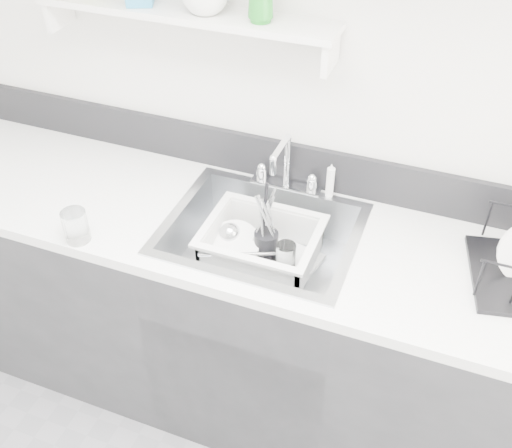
% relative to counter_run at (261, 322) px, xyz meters
% --- Properties ---
extents(room_shell, '(3.50, 3.00, 2.60)m').
position_rel_counter_run_xyz_m(room_shell, '(0.00, -0.80, 1.22)').
color(room_shell, silver).
rests_on(room_shell, ground).
extents(counter_run, '(3.20, 0.62, 0.92)m').
position_rel_counter_run_xyz_m(counter_run, '(0.00, 0.00, 0.00)').
color(counter_run, '#242427').
rests_on(counter_run, ground).
extents(backsplash, '(3.20, 0.02, 0.16)m').
position_rel_counter_run_xyz_m(backsplash, '(0.00, 0.30, 0.54)').
color(backsplash, black).
rests_on(backsplash, counter_run).
extents(sink, '(0.64, 0.52, 0.20)m').
position_rel_counter_run_xyz_m(sink, '(0.00, 0.00, 0.37)').
color(sink, silver).
rests_on(sink, counter_run).
extents(faucet, '(0.26, 0.18, 0.23)m').
position_rel_counter_run_xyz_m(faucet, '(0.00, 0.25, 0.52)').
color(faucet, silver).
rests_on(faucet, counter_run).
extents(side_sprayer, '(0.03, 0.03, 0.14)m').
position_rel_counter_run_xyz_m(side_sprayer, '(0.16, 0.25, 0.53)').
color(side_sprayer, silver).
rests_on(side_sprayer, counter_run).
extents(wall_shelf, '(1.00, 0.16, 0.12)m').
position_rel_counter_run_xyz_m(wall_shelf, '(-0.35, 0.23, 1.05)').
color(wall_shelf, silver).
rests_on(wall_shelf, room_shell).
extents(wash_tub, '(0.44, 0.39, 0.15)m').
position_rel_counter_run_xyz_m(wash_tub, '(-0.01, 0.01, 0.37)').
color(wash_tub, silver).
rests_on(wash_tub, sink).
extents(plate_stack, '(0.24, 0.24, 0.10)m').
position_rel_counter_run_xyz_m(plate_stack, '(-0.10, -0.00, 0.33)').
color(plate_stack, white).
rests_on(plate_stack, wash_tub).
extents(utensil_cup, '(0.08, 0.08, 0.28)m').
position_rel_counter_run_xyz_m(utensil_cup, '(0.00, 0.04, 0.37)').
color(utensil_cup, black).
rests_on(utensil_cup, wash_tub).
extents(ladle, '(0.27, 0.31, 0.09)m').
position_rel_counter_run_xyz_m(ladle, '(-0.09, -0.02, 0.35)').
color(ladle, silver).
rests_on(ladle, wash_tub).
extents(tumbler_in_tub, '(0.08, 0.08, 0.10)m').
position_rel_counter_run_xyz_m(tumbler_in_tub, '(0.09, 0.01, 0.36)').
color(tumbler_in_tub, white).
rests_on(tumbler_in_tub, wash_tub).
extents(tumbler_counter, '(0.09, 0.09, 0.11)m').
position_rel_counter_run_xyz_m(tumbler_counter, '(-0.54, -0.26, 0.52)').
color(tumbler_counter, white).
rests_on(tumbler_counter, counter_run).
extents(bowl_small, '(0.12, 0.12, 0.03)m').
position_rel_counter_run_xyz_m(bowl_small, '(0.06, -0.08, 0.32)').
color(bowl_small, white).
rests_on(bowl_small, wash_tub).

